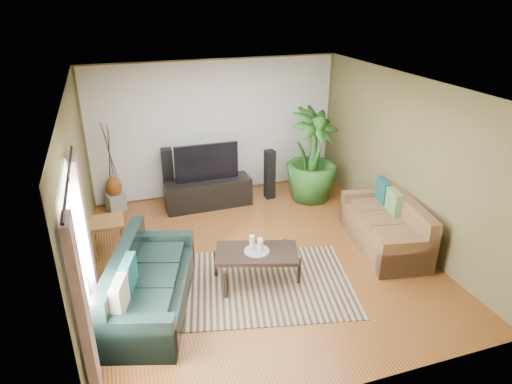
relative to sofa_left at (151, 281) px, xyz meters
name	(u,v)px	position (x,y,z in m)	size (l,w,h in m)	color
floor	(260,257)	(1.75, 0.73, -0.42)	(5.50, 5.50, 0.00)	brown
ceiling	(261,86)	(1.75, 0.73, 2.28)	(5.50, 5.50, 0.00)	white
wall_back	(216,129)	(1.75, 3.48, 0.93)	(5.00, 5.00, 0.00)	brown
wall_front	(354,284)	(1.75, -2.02, 0.93)	(5.00, 5.00, 0.00)	brown
wall_left	(80,202)	(-0.75, 0.73, 0.92)	(5.50, 5.50, 0.00)	brown
wall_right	(406,160)	(4.25, 0.73, 0.92)	(5.50, 5.50, 0.00)	brown
backwall_panel	(216,129)	(1.75, 3.47, 0.93)	(4.90, 4.90, 0.00)	white
window_pane	(78,262)	(-0.73, -0.87, 0.97)	(1.80, 1.80, 0.00)	white
curtain_near	(86,329)	(-0.68, -1.62, 0.72)	(0.08, 0.35, 2.20)	gray
curtain_far	(87,246)	(-0.68, -0.12, 0.72)	(0.08, 0.35, 2.20)	gray
curtain_rod	(68,178)	(-0.68, -0.87, 1.87)	(0.03, 0.03, 1.90)	black
sofa_left	(151,281)	(0.00, 0.00, 0.00)	(2.07, 0.89, 0.85)	black
sofa_right	(384,222)	(3.79, 0.45, 0.00)	(1.91, 0.86, 0.85)	brown
area_rug	(261,284)	(1.52, 0.04, -0.42)	(2.61, 1.85, 0.01)	tan
coffee_table	(257,266)	(1.51, 0.17, -0.19)	(1.17, 0.64, 0.48)	black
candle_tray	(257,251)	(1.51, 0.17, 0.06)	(0.36, 0.36, 0.02)	gray
candle_tall	(252,243)	(1.45, 0.20, 0.18)	(0.07, 0.07, 0.23)	silver
candle_mid	(260,246)	(1.55, 0.13, 0.16)	(0.07, 0.07, 0.18)	#EBE4C6
candle_short	(260,243)	(1.58, 0.23, 0.14)	(0.07, 0.07, 0.15)	white
tv_stand	(208,193)	(1.39, 2.81, -0.15)	(1.65, 0.49, 0.55)	black
television	(207,162)	(1.39, 2.83, 0.48)	(1.21, 0.07, 0.71)	black
speaker_left	(168,176)	(0.71, 3.23, 0.13)	(0.20, 0.22, 1.11)	black
speaker_right	(270,174)	(2.66, 2.83, 0.08)	(0.18, 0.20, 1.00)	black
potted_plant	(312,156)	(3.42, 2.51, 0.49)	(1.02, 1.02, 1.83)	#21531B
plant_pot	(310,192)	(3.42, 2.51, -0.29)	(0.34, 0.34, 0.26)	black
pedestal	(116,202)	(-0.33, 3.23, -0.26)	(0.32, 0.32, 0.32)	#989895
vase	(114,187)	(-0.33, 3.23, 0.04)	(0.29, 0.29, 0.41)	brown
side_table	(108,236)	(-0.50, 1.67, -0.14)	(0.53, 0.53, 0.56)	brown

